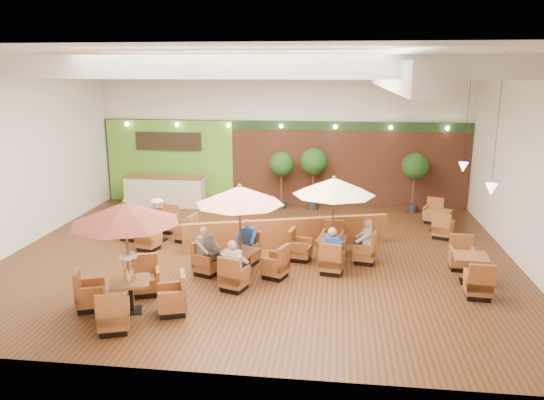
% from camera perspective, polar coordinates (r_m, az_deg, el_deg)
% --- Properties ---
extents(room, '(14.04, 14.00, 5.52)m').
position_cam_1_polar(room, '(15.37, 0.14, 8.37)').
color(room, '#381E0F').
rests_on(room, ground).
extents(service_counter, '(3.00, 0.75, 1.18)m').
position_cam_1_polar(service_counter, '(20.65, -11.44, 0.96)').
color(service_counter, beige).
rests_on(service_counter, ground).
extents(booth_divider, '(5.89, 2.02, 0.85)m').
position_cam_1_polar(booth_divider, '(15.63, 1.65, -3.55)').
color(booth_divider, brown).
rests_on(booth_divider, ground).
extents(table_0, '(2.59, 2.59, 2.50)m').
position_cam_1_polar(table_0, '(11.52, -15.37, -3.83)').
color(table_0, brown).
rests_on(table_0, ground).
extents(table_1, '(2.48, 2.48, 2.40)m').
position_cam_1_polar(table_1, '(13.09, -3.47, -1.45)').
color(table_1, brown).
rests_on(table_1, ground).
extents(table_2, '(2.40, 2.40, 2.39)m').
position_cam_1_polar(table_2, '(14.17, 6.63, -0.35)').
color(table_2, brown).
rests_on(table_2, ground).
extents(table_3, '(2.45, 2.45, 1.47)m').
position_cam_1_polar(table_3, '(16.54, -12.14, -2.92)').
color(table_3, brown).
rests_on(table_3, ground).
extents(table_4, '(0.86, 2.41, 0.89)m').
position_cam_1_polar(table_4, '(13.94, 20.47, -7.02)').
color(table_4, brown).
rests_on(table_4, ground).
extents(table_5, '(0.99, 2.41, 0.85)m').
position_cam_1_polar(table_5, '(18.03, 17.38, -2.15)').
color(table_5, brown).
rests_on(table_5, ground).
extents(topiary_0, '(0.92, 0.92, 2.15)m').
position_cam_1_polar(topiary_0, '(19.70, 1.01, 3.63)').
color(topiary_0, black).
rests_on(topiary_0, ground).
extents(topiary_1, '(0.99, 0.99, 2.30)m').
position_cam_1_polar(topiary_1, '(19.59, 4.50, 3.87)').
color(topiary_1, black).
rests_on(topiary_1, ground).
extents(topiary_2, '(0.94, 0.94, 2.19)m').
position_cam_1_polar(topiary_2, '(19.78, 15.12, 3.29)').
color(topiary_2, black).
rests_on(topiary_2, ground).
extents(diner_0, '(0.44, 0.40, 0.79)m').
position_cam_1_polar(diner_0, '(12.54, -4.13, -6.44)').
color(diner_0, silver).
rests_on(diner_0, ground).
extents(diner_1, '(0.41, 0.36, 0.77)m').
position_cam_1_polar(diner_1, '(14.17, -2.77, -4.04)').
color(diner_1, '#254DA1').
rests_on(diner_1, ground).
extents(diner_2, '(0.44, 0.45, 0.81)m').
position_cam_1_polar(diner_2, '(13.53, -7.06, -4.96)').
color(diner_2, gray).
rests_on(diner_2, ground).
extents(diner_3, '(0.41, 0.34, 0.79)m').
position_cam_1_polar(diner_3, '(13.58, 6.48, -4.89)').
color(diner_3, '#254DA1').
rests_on(diner_3, ground).
extents(diner_4, '(0.32, 0.39, 0.79)m').
position_cam_1_polar(diner_4, '(14.43, 10.00, -3.88)').
color(diner_4, silver).
rests_on(diner_4, ground).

